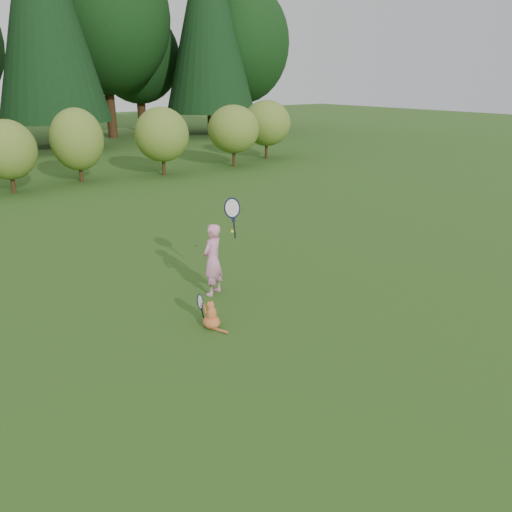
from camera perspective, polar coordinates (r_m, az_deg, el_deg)
ground at (r=8.55m, az=2.20°, el=-6.15°), size 100.00×100.00×0.00m
shrub_row at (r=19.68m, az=-23.08°, el=11.43°), size 28.00×3.00×2.80m
child at (r=8.92m, az=-4.91°, el=-0.24°), size 0.78×0.52×1.97m
cat at (r=7.91m, az=-5.20°, el=-6.57°), size 0.34×0.63×0.62m
tennis_ball at (r=10.06m, az=-2.75°, el=2.82°), size 0.07×0.07×0.07m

